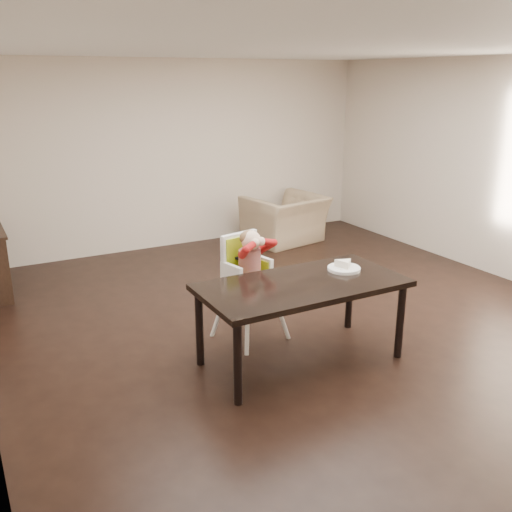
{
  "coord_description": "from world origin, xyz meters",
  "views": [
    {
      "loc": [
        -3.05,
        -4.42,
        2.46
      ],
      "look_at": [
        -0.66,
        -0.05,
        0.88
      ],
      "focal_mm": 40.0,
      "sensor_mm": 36.0,
      "label": 1
    }
  ],
  "objects": [
    {
      "name": "plate",
      "position": [
        0.05,
        -0.45,
        0.78
      ],
      "size": [
        0.39,
        0.39,
        0.09
      ],
      "rotation": [
        0.0,
        0.0,
        0.33
      ],
      "color": "white",
      "rests_on": "dining_table"
    },
    {
      "name": "armchair",
      "position": [
        1.41,
        2.8,
        0.48
      ],
      "size": [
        1.21,
        0.91,
        0.96
      ],
      "primitive_type": "imported",
      "rotation": [
        0.0,
        0.0,
        3.33
      ],
      "color": "tan",
      "rests_on": "ground"
    },
    {
      "name": "high_chair",
      "position": [
        -0.65,
        0.11,
        0.77
      ],
      "size": [
        0.54,
        0.54,
        1.09
      ],
      "rotation": [
        0.0,
        0.0,
        0.21
      ],
      "color": "white",
      "rests_on": "ground"
    },
    {
      "name": "room_walls",
      "position": [
        0.0,
        0.0,
        1.86
      ],
      "size": [
        6.02,
        7.02,
        2.71
      ],
      "color": "beige",
      "rests_on": "ground"
    },
    {
      "name": "ground",
      "position": [
        0.0,
        0.0,
        0.0
      ],
      "size": [
        7.0,
        7.0,
        0.0
      ],
      "primitive_type": "plane",
      "color": "black",
      "rests_on": "ground"
    },
    {
      "name": "dining_table",
      "position": [
        -0.48,
        -0.55,
        0.67
      ],
      "size": [
        1.8,
        0.9,
        0.75
      ],
      "color": "black",
      "rests_on": "ground"
    }
  ]
}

